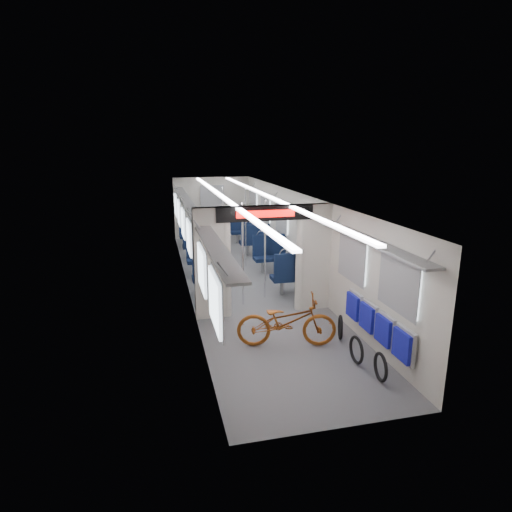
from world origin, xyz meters
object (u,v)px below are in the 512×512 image
at_px(seat_bay_near_right, 280,261).
at_px(stanchion_far_left, 223,227).
at_px(flip_bench, 376,324).
at_px(stanchion_near_left, 243,255).
at_px(bicycle, 287,321).
at_px(stanchion_far_right, 246,228).
at_px(bike_hoop_c, 340,328).
at_px(stanchion_near_right, 265,250).
at_px(seat_bay_far_left, 194,237).
at_px(seat_bay_near_left, 207,263).
at_px(bike_hoop_a, 380,368).
at_px(bike_hoop_b, 356,351).
at_px(seat_bay_far_right, 248,232).

relative_size(seat_bay_near_right, stanchion_far_left, 1.00).
bearing_deg(flip_bench, stanchion_near_left, 120.55).
distance_m(bicycle, stanchion_far_right, 5.24).
distance_m(bicycle, bike_hoop_c, 1.08).
bearing_deg(bicycle, stanchion_near_right, 6.65).
relative_size(seat_bay_near_right, seat_bay_far_left, 1.20).
bearing_deg(flip_bench, bike_hoop_c, 112.58).
bearing_deg(stanchion_near_left, seat_bay_near_left, 109.50).
relative_size(bike_hoop_c, stanchion_near_right, 0.20).
distance_m(flip_bench, stanchion_far_left, 6.46).
xyz_separation_m(seat_bay_near_left, seat_bay_far_left, (0.00, 3.36, -0.01)).
bearing_deg(stanchion_near_right, stanchion_far_left, 98.86).
bearing_deg(stanchion_far_left, flip_bench, -75.80).
xyz_separation_m(bike_hoop_a, bike_hoop_b, (-0.11, 0.58, 0.01)).
height_order(stanchion_far_left, stanchion_far_right, same).
xyz_separation_m(seat_bay_near_right, stanchion_near_right, (-0.69, -1.05, 0.58)).
bearing_deg(seat_bay_far_right, bicycle, -97.19).
bearing_deg(stanchion_far_left, stanchion_near_right, -81.14).
height_order(seat_bay_far_left, stanchion_near_right, stanchion_near_right).
height_order(bicycle, bike_hoop_c, bicycle).
xyz_separation_m(bike_hoop_c, stanchion_near_left, (-1.39, 2.14, 0.94)).
relative_size(bike_hoop_b, stanchion_far_right, 0.20).
relative_size(seat_bay_far_left, stanchion_far_left, 0.83).
bearing_deg(seat_bay_far_left, bike_hoop_b, -77.04).
xyz_separation_m(bike_hoop_a, bike_hoop_c, (0.01, 1.49, 0.00)).
distance_m(bike_hoop_b, stanchion_far_right, 6.16).
relative_size(bike_hoop_c, stanchion_far_right, 0.20).
distance_m(bicycle, stanchion_near_right, 2.60).
bearing_deg(stanchion_far_right, seat_bay_far_left, 122.78).
xyz_separation_m(flip_bench, seat_bay_far_right, (-0.42, 8.10, -0.02)).
bearing_deg(seat_bay_near_left, stanchion_far_left, 67.08).
relative_size(seat_bay_far_right, stanchion_far_left, 0.95).
xyz_separation_m(bicycle, stanchion_near_right, (0.25, 2.50, 0.69)).
bearing_deg(stanchion_near_left, seat_bay_near_right, 47.36).
xyz_separation_m(bike_hoop_b, stanchion_near_right, (-0.68, 3.38, 0.94)).
xyz_separation_m(bike_hoop_c, stanchion_far_right, (-0.68, 5.16, 0.94)).
bearing_deg(flip_bench, seat_bay_far_right, 92.96).
distance_m(bike_hoop_b, seat_bay_far_left, 8.30).
xyz_separation_m(bike_hoop_b, stanchion_near_left, (-1.26, 3.04, 0.94)).
bearing_deg(stanchion_near_right, stanchion_far_right, 87.45).
distance_m(flip_bench, bike_hoop_c, 0.87).
bearing_deg(bicycle, stanchion_near_left, 21.21).
xyz_separation_m(flip_bench, seat_bay_near_right, (-0.42, 4.25, -0.01)).
bearing_deg(flip_bench, bike_hoop_b, -157.73).
height_order(bike_hoop_a, stanchion_far_right, stanchion_far_right).
relative_size(flip_bench, stanchion_near_right, 0.92).
bearing_deg(stanchion_far_left, seat_bay_near_left, -112.92).
relative_size(flip_bench, bike_hoop_c, 4.61).
xyz_separation_m(bike_hoop_c, stanchion_far_left, (-1.27, 5.50, 0.94)).
bearing_deg(bike_hoop_a, bike_hoop_c, 89.52).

